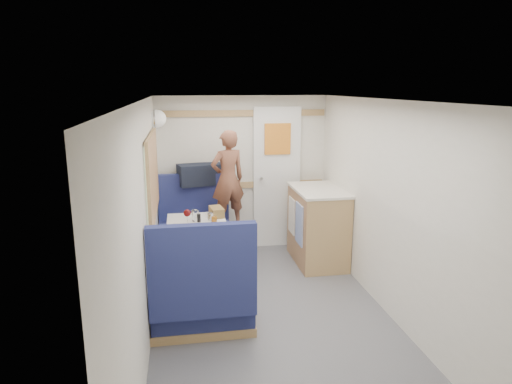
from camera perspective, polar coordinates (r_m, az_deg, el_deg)
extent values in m
plane|color=#515156|center=(4.21, 2.79, -17.08)|extent=(4.50, 4.50, 0.00)
plane|color=silver|center=(3.64, 3.14, 11.27)|extent=(4.50, 4.50, 0.00)
cube|color=silver|center=(5.96, -1.69, 2.33)|extent=(2.20, 0.02, 2.00)
cube|color=silver|center=(3.74, -13.82, -4.67)|extent=(0.02, 4.50, 2.00)
cube|color=silver|center=(4.18, 17.88, -3.04)|extent=(0.02, 4.50, 2.00)
cube|color=#956843|center=(5.97, -1.65, 0.88)|extent=(2.15, 0.02, 0.08)
cube|color=#956843|center=(5.84, -1.71, 9.82)|extent=(2.15, 0.02, 0.08)
cube|color=#A4B297|center=(4.64, -12.89, 2.03)|extent=(0.04, 1.30, 0.72)
cube|color=white|center=(6.02, 2.60, 1.75)|extent=(0.62, 0.04, 1.86)
cube|color=orange|center=(5.91, 2.72, 6.64)|extent=(0.34, 0.03, 0.40)
cylinder|color=silver|center=(5.93, 0.62, 1.78)|extent=(0.04, 0.10, 0.04)
cube|color=white|center=(4.77, -7.37, -4.27)|extent=(0.62, 0.92, 0.04)
cylinder|color=silver|center=(4.88, -7.25, -8.19)|extent=(0.08, 0.08, 0.66)
cylinder|color=silver|center=(5.01, -7.14, -11.76)|extent=(0.36, 0.36, 0.03)
cube|color=#192051|center=(5.68, -7.56, -6.45)|extent=(0.88, 0.50, 0.45)
cube|color=#192051|center=(5.82, -7.79, -1.59)|extent=(0.88, 0.10, 0.80)
cube|color=#956843|center=(5.74, -7.51, -8.19)|extent=(0.90, 0.52, 0.08)
cube|color=#192051|center=(4.20, -6.73, -13.72)|extent=(0.88, 0.50, 0.45)
cube|color=#192051|center=(3.77, -6.68, -9.86)|extent=(0.88, 0.10, 0.80)
cube|color=#956843|center=(4.29, -6.66, -15.92)|extent=(0.90, 0.52, 0.08)
cube|color=#956843|center=(5.81, -7.87, 0.70)|extent=(0.90, 0.14, 0.04)
sphere|color=white|center=(5.42, -12.25, 8.96)|extent=(0.20, 0.20, 0.20)
cube|color=#956843|center=(5.60, 7.70, -4.30)|extent=(0.54, 0.90, 0.90)
cube|color=silver|center=(5.49, 7.85, 0.24)|extent=(0.56, 0.92, 0.03)
cube|color=#5972B2|center=(5.33, 5.42, -4.01)|extent=(0.01, 0.30, 0.48)
cube|color=silver|center=(5.67, 4.49, -2.96)|extent=(0.01, 0.28, 0.44)
imported|color=brown|center=(5.44, -3.54, 1.62)|extent=(0.49, 0.40, 1.17)
cube|color=black|center=(5.78, -6.98, 2.21)|extent=(0.59, 0.39, 0.26)
cube|color=silver|center=(4.69, -6.12, -4.15)|extent=(0.28, 0.35, 0.02)
sphere|color=#D35A09|center=(4.49, -4.40, -4.29)|extent=(0.08, 0.08, 0.08)
cube|color=#F6DF8E|center=(4.55, -5.85, -4.36)|extent=(0.10, 0.07, 0.03)
cylinder|color=white|center=(4.75, -8.54, -4.09)|extent=(0.06, 0.06, 0.01)
cylinder|color=white|center=(4.73, -8.57, -3.49)|extent=(0.01, 0.01, 0.10)
sphere|color=#480708|center=(4.71, -8.60, -2.61)|extent=(0.08, 0.08, 0.08)
cylinder|color=white|center=(4.39, -10.15, -4.82)|extent=(0.08, 0.08, 0.12)
cylinder|color=silver|center=(4.87, -7.60, -2.94)|extent=(0.07, 0.07, 0.12)
cylinder|color=white|center=(4.81, -5.73, -3.19)|extent=(0.06, 0.06, 0.10)
cylinder|color=#905414|center=(4.70, -5.25, -3.65)|extent=(0.06, 0.06, 0.09)
cylinder|color=black|center=(4.77, -7.15, -3.34)|extent=(0.04, 0.04, 0.10)
cube|color=brown|center=(5.02, -4.96, -2.48)|extent=(0.16, 0.25, 0.10)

